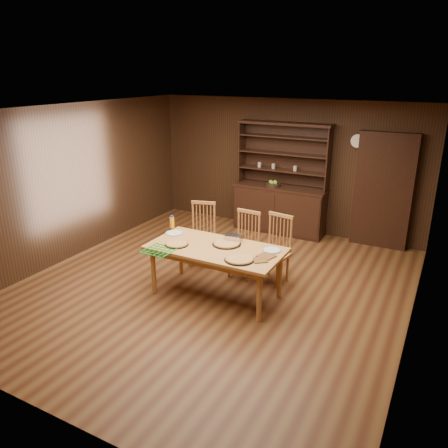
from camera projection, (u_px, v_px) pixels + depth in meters
The scene contains 20 objects.
floor at pixel (213, 287), 6.62m from camera, with size 6.00×6.00×0.00m, color brown.
room_shell at pixel (212, 186), 6.10m from camera, with size 6.00×6.00×6.00m.
china_hutch at pixel (280, 203), 8.72m from camera, with size 1.84×0.52×2.17m.
doorway at pixel (383, 191), 7.85m from camera, with size 1.00×0.18×2.10m, color black.
wall_clock at pixel (358, 141), 7.86m from camera, with size 0.30×0.05×0.30m.
dining_table at pixel (216, 253), 6.16m from camera, with size 1.90×0.95×0.75m.
chair_left at pixel (202, 231), 7.29m from camera, with size 0.53×0.51×1.05m.
chair_center at pixel (245, 241), 6.87m from camera, with size 0.46×0.44×1.05m.
chair_right at pixel (276, 246), 6.66m from camera, with size 0.50×0.48×1.06m.
pizza_left at pixel (177, 244), 6.21m from camera, with size 0.34×0.34×0.04m.
pizza_right at pixel (239, 259), 5.72m from camera, with size 0.40×0.40×0.04m.
pizza_center at pixel (227, 243), 6.23m from camera, with size 0.41×0.41×0.04m.
cooling_rack at pixel (159, 250), 6.02m from camera, with size 0.38×0.38×0.02m, color #0C9C29, non-canonical shape.
plate_left at pixel (174, 233), 6.65m from camera, with size 0.27×0.27×0.02m.
plate_right at pixel (272, 250), 6.02m from camera, with size 0.25×0.25×0.02m.
foil_dish at pixel (233, 238), 6.36m from camera, with size 0.23×0.16×0.09m, color white.
juice_bottle at pixel (172, 222), 6.86m from camera, with size 0.07×0.07×0.20m.
pot_holder_a at pixel (260, 260), 5.71m from camera, with size 0.18×0.18×0.01m, color #AA131A.
pot_holder_b at pixel (266, 256), 5.83m from camera, with size 0.20×0.20×0.02m, color #AA131A.
fruit_bowl at pixel (273, 184), 8.60m from camera, with size 0.29×0.29×0.12m.
Camera 1 is at (2.93, -5.16, 3.10)m, focal length 35.00 mm.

